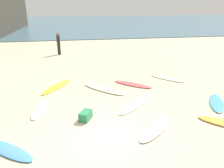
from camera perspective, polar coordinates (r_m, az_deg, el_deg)
The scene contains 13 objects.
ground_plane at distance 7.79m, azimuth -1.64°, elevation -13.04°, with size 120.00×120.00×0.00m, color #C6B28E.
ocean_water at distance 46.14m, azimuth -8.47°, elevation 15.01°, with size 120.00×40.00×0.08m, color #426675.
surfboard_0 at distance 7.77m, azimuth -24.85°, elevation -14.94°, with size 0.52×2.09×0.08m, color #4C8FE5.
surfboard_1 at distance 13.43m, azimuth 13.87°, elevation 1.37°, with size 0.49×2.17×0.07m, color #E9ECC2.
surfboard_2 at distance 9.93m, azimuth 6.06°, elevation -5.07°, with size 0.52×2.51×0.07m, color silver.
surfboard_3 at distance 8.25m, azimuth 10.99°, elevation -11.00°, with size 0.59×2.13×0.09m, color white.
surfboard_4 at distance 9.94m, azimuth -17.56°, elevation -5.94°, with size 0.52×1.99×0.07m, color white.
surfboard_5 at distance 12.18m, azimuth 5.25°, elevation -0.07°, with size 0.53×2.18×0.08m, color #DB5552.
surfboard_7 at distance 12.18m, azimuth -13.81°, elevation -0.64°, with size 0.53×2.45×0.06m, color yellow.
surfboard_8 at distance 11.01m, azimuth 24.98°, elevation -4.31°, with size 0.59×2.05×0.08m, color #489ED1.
surfboard_9 at distance 11.46m, azimuth -2.08°, elevation -1.33°, with size 0.56×2.54×0.08m, color #E5E9BE.
beachgoer_mid at distance 19.37m, azimuth -13.41°, elevation 10.18°, with size 0.39×0.39×1.79m.
beach_cooler at distance 8.70m, azimuth -6.71°, elevation -7.98°, with size 0.56×0.35×0.34m, color #287F51.
Camera 1 is at (-0.83, -6.44, 4.30)m, focal length 36.05 mm.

